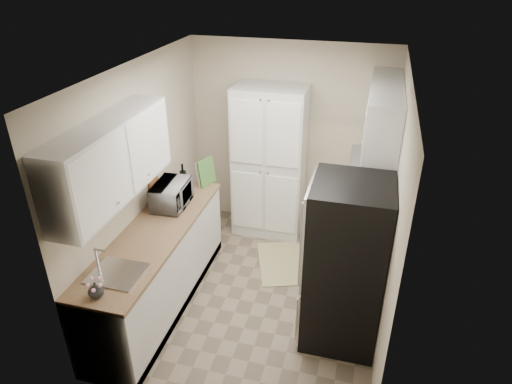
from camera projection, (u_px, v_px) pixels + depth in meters
ground at (259, 291)px, 5.20m from camera, size 3.20×3.20×0.00m
room_shell at (257, 161)px, 4.43m from camera, size 2.64×3.24×2.52m
pantry_cabinet at (269, 163)px, 5.90m from camera, size 0.90×0.55×2.00m
base_cabinet_left at (159, 269)px, 4.85m from camera, size 0.60×2.30×0.88m
countertop_left at (154, 232)px, 4.64m from camera, size 0.63×2.33×0.04m
base_cabinet_right at (358, 217)px, 5.79m from camera, size 0.60×0.80×0.88m
countertop_right at (362, 185)px, 5.57m from camera, size 0.63×0.83×0.04m
electric_range at (352, 250)px, 5.09m from camera, size 0.71×0.78×1.13m
refrigerator at (345, 265)px, 4.24m from camera, size 0.70×0.72×1.70m
microwave at (172, 195)px, 5.02m from camera, size 0.37×0.52×0.28m
wine_bottle at (183, 178)px, 5.34m from camera, size 0.08×0.08×0.31m
flower_vase at (96, 290)px, 3.73m from camera, size 0.13×0.13×0.14m
cutting_board at (207, 172)px, 5.47m from camera, size 0.11×0.26×0.33m
toaster_oven at (371, 177)px, 5.43m from camera, size 0.44×0.51×0.25m
fruit_basket at (371, 163)px, 5.37m from camera, size 0.25×0.25×0.10m
kitchen_mat at (282, 263)px, 5.66m from camera, size 0.81×1.02×0.01m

